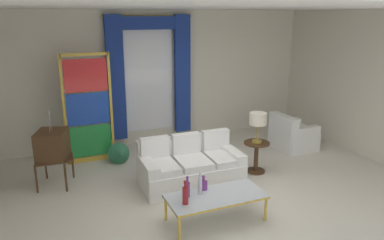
{
  "coord_description": "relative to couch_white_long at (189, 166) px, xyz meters",
  "views": [
    {
      "loc": [
        -2.59,
        -5.12,
        2.91
      ],
      "look_at": [
        -0.08,
        0.9,
        1.05
      ],
      "focal_mm": 34.93,
      "sensor_mm": 36.0,
      "label": 1
    }
  ],
  "objects": [
    {
      "name": "ground_plane",
      "position": [
        0.27,
        -0.57,
        -0.3
      ],
      "size": [
        16.0,
        16.0,
        0.0
      ],
      "primitive_type": "plane",
      "color": "silver"
    },
    {
      "name": "wall_rear",
      "position": [
        0.27,
        2.49,
        1.2
      ],
      "size": [
        8.0,
        0.12,
        3.0
      ],
      "primitive_type": "cube",
      "color": "silver",
      "rests_on": "ground"
    },
    {
      "name": "wall_right",
      "position": [
        3.93,
        0.03,
        1.2
      ],
      "size": [
        0.12,
        7.0,
        3.0
      ],
      "primitive_type": "cube",
      "color": "silver",
      "rests_on": "ground"
    },
    {
      "name": "ceiling_slab",
      "position": [
        0.27,
        0.23,
        2.72
      ],
      "size": [
        8.0,
        7.6,
        0.04
      ],
      "primitive_type": "cube",
      "color": "white"
    },
    {
      "name": "curtained_window",
      "position": [
        -0.0,
        2.33,
        1.44
      ],
      "size": [
        2.0,
        0.17,
        2.7
      ],
      "color": "white",
      "rests_on": "ground"
    },
    {
      "name": "couch_white_long",
      "position": [
        0.0,
        0.0,
        0.0
      ],
      "size": [
        1.78,
        0.96,
        0.86
      ],
      "color": "white",
      "rests_on": "ground"
    },
    {
      "name": "coffee_table",
      "position": [
        -0.14,
        -1.35,
        0.07
      ],
      "size": [
        1.41,
        0.64,
        0.41
      ],
      "color": "silver",
      "rests_on": "ground"
    },
    {
      "name": "bottle_blue_decanter",
      "position": [
        -0.53,
        -1.23,
        0.23
      ],
      "size": [
        0.07,
        0.07,
        0.32
      ],
      "color": "#753384",
      "rests_on": "coffee_table"
    },
    {
      "name": "bottle_crystal_tall",
      "position": [
        -0.64,
        -1.42,
        0.25
      ],
      "size": [
        0.08,
        0.08,
        0.35
      ],
      "color": "maroon",
      "rests_on": "coffee_table"
    },
    {
      "name": "bottle_amber_squat",
      "position": [
        -0.23,
        -1.11,
        0.18
      ],
      "size": [
        0.12,
        0.12,
        0.22
      ],
      "color": "#753384",
      "rests_on": "coffee_table"
    },
    {
      "name": "bottle_ruby_flask",
      "position": [
        -0.34,
        -1.24,
        0.25
      ],
      "size": [
        0.06,
        0.06,
        0.35
      ],
      "color": "silver",
      "rests_on": "coffee_table"
    },
    {
      "name": "vintage_tv",
      "position": [
        -2.21,
        0.8,
        0.42
      ],
      "size": [
        0.66,
        0.71,
        1.35
      ],
      "color": "#472D19",
      "rests_on": "ground"
    },
    {
      "name": "armchair_white",
      "position": [
        2.75,
        0.72,
        -0.02
      ],
      "size": [
        0.85,
        0.84,
        0.8
      ],
      "color": "white",
      "rests_on": "ground"
    },
    {
      "name": "stained_glass_divider",
      "position": [
        -1.47,
        1.69,
        0.75
      ],
      "size": [
        0.95,
        0.05,
        2.2
      ],
      "color": "gold",
      "rests_on": "ground"
    },
    {
      "name": "peacock_figurine",
      "position": [
        -0.98,
        1.26,
        -0.08
      ],
      "size": [
        0.44,
        0.6,
        0.5
      ],
      "color": "beige",
      "rests_on": "ground"
    },
    {
      "name": "round_side_table",
      "position": [
        1.34,
        -0.07,
        0.05
      ],
      "size": [
        0.48,
        0.48,
        0.59
      ],
      "color": "#472D19",
      "rests_on": "ground"
    },
    {
      "name": "table_lamp_brass",
      "position": [
        1.34,
        -0.07,
        0.72
      ],
      "size": [
        0.32,
        0.32,
        0.57
      ],
      "color": "#B29338",
      "rests_on": "round_side_table"
    }
  ]
}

